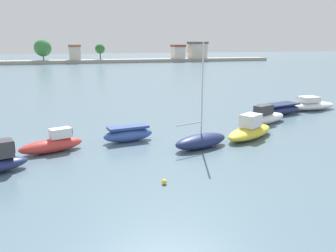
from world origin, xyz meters
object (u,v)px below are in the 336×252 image
moored_boat_3 (53,144)px  moored_boat_5 (201,140)px  moored_boat_6 (250,130)px  mooring_buoy_3 (317,101)px  moored_boat_8 (279,109)px  moored_boat_9 (311,105)px  moored_boat_4 (128,134)px  moored_boat_7 (266,117)px  mooring_buoy_0 (164,182)px

moored_boat_3 → moored_boat_5: (9.24, -1.82, -0.01)m
moored_boat_6 → mooring_buoy_3: 18.32m
mooring_buoy_3 → moored_boat_3: bearing=-159.8°
moored_boat_8 → moored_boat_9: moored_boat_9 is taller
moored_boat_4 → moored_boat_6: bearing=-18.7°
moored_boat_8 → mooring_buoy_3: size_ratio=14.31×
moored_boat_4 → moored_boat_6: moored_boat_6 is taller
moored_boat_7 → moored_boat_4: bearing=166.3°
moored_boat_5 → mooring_buoy_0: size_ratio=25.60×
moored_boat_8 → mooring_buoy_3: 9.02m
moored_boat_8 → moored_boat_9: bearing=-1.2°
moored_boat_9 → moored_boat_8: bearing=-169.9°
moored_boat_3 → mooring_buoy_3: size_ratio=10.97×
moored_boat_4 → moored_boat_5: bearing=-41.7°
mooring_buoy_0 → moored_boat_4: bearing=93.0°
moored_boat_5 → mooring_buoy_0: 6.33m
moored_boat_6 → moored_boat_4: bearing=138.4°
mooring_buoy_0 → mooring_buoy_3: mooring_buoy_3 is taller
moored_boat_4 → moored_boat_8: moored_boat_4 is taller
moored_boat_9 → moored_boat_6: bearing=-148.5°
moored_boat_5 → moored_boat_9: moored_boat_5 is taller
moored_boat_8 → moored_boat_3: bearing=-177.6°
moored_boat_4 → moored_boat_5: moored_boat_5 is taller
moored_boat_8 → mooring_buoy_0: size_ratio=20.46×
moored_boat_6 → mooring_buoy_3: moored_boat_6 is taller
moored_boat_6 → mooring_buoy_0: bearing=-173.5°
moored_boat_4 → mooring_buoy_0: moored_boat_4 is taller
moored_boat_4 → moored_boat_9: size_ratio=0.65×
moored_boat_5 → moored_boat_7: bearing=13.9°
moored_boat_3 → moored_boat_4: 5.06m
mooring_buoy_3 → moored_boat_8: bearing=-151.3°
moored_boat_7 → moored_boat_9: bearing=4.7°
moored_boat_7 → mooring_buoy_0: bearing=-162.9°
moored_boat_7 → moored_boat_3: bearing=166.9°
moored_boat_3 → moored_boat_9: moored_boat_3 is taller
moored_boat_3 → moored_boat_9: (24.67, 7.07, -0.00)m
moored_boat_4 → moored_boat_8: size_ratio=0.68×
moored_boat_6 → moored_boat_8: size_ratio=0.96×
moored_boat_8 → moored_boat_6: bearing=-149.9°
moored_boat_9 → moored_boat_4: bearing=-165.8°
moored_boat_6 → moored_boat_9: bearing=3.3°
moored_boat_5 → moored_boat_9: size_ratio=1.20×
moored_boat_3 → moored_boat_6: (13.50, -0.57, 0.05)m
moored_boat_5 → moored_boat_7: 9.12m
moored_boat_3 → moored_boat_5: moored_boat_5 is taller
moored_boat_4 → moored_boat_9: 20.62m
mooring_buoy_0 → moored_boat_6: bearing=37.5°
moored_boat_3 → mooring_buoy_0: bearing=-70.1°
moored_boat_9 → mooring_buoy_3: moored_boat_9 is taller
moored_boat_8 → moored_boat_9: (4.39, 1.01, 0.02)m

